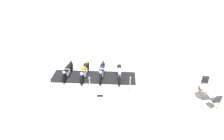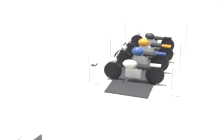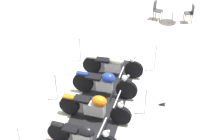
# 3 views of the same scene
# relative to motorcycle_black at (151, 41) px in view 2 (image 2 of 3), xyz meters

# --- Properties ---
(ground_plane) EXTENTS (80.00, 80.00, 0.00)m
(ground_plane) POSITION_rel_motorcycle_black_xyz_m (1.43, -1.03, -0.49)
(ground_plane) COLOR beige
(display_platform) EXTENTS (5.47, 4.66, 0.04)m
(display_platform) POSITION_rel_motorcycle_black_xyz_m (1.43, -1.03, -0.47)
(display_platform) COLOR black
(display_platform) RESTS_ON ground_plane
(motorcycle_black) EXTENTS (1.42, 1.64, 0.94)m
(motorcycle_black) POSITION_rel_motorcycle_black_xyz_m (0.00, 0.00, 0.00)
(motorcycle_black) COLOR black
(motorcycle_black) RESTS_ON display_platform
(motorcycle_copper) EXTENTS (1.55, 1.84, 0.94)m
(motorcycle_copper) POSITION_rel_motorcycle_black_xyz_m (0.94, -0.70, 0.00)
(motorcycle_copper) COLOR black
(motorcycle_copper) RESTS_ON display_platform
(motorcycle_navy) EXTENTS (1.46, 1.81, 1.04)m
(motorcycle_navy) POSITION_rel_motorcycle_black_xyz_m (1.88, -1.40, 0.04)
(motorcycle_navy) COLOR black
(motorcycle_navy) RESTS_ON display_platform
(motorcycle_cream) EXTENTS (1.37, 1.90, 0.99)m
(motorcycle_cream) POSITION_rel_motorcycle_black_xyz_m (2.81, -2.11, 0.01)
(motorcycle_cream) COLOR black
(motorcycle_cream) RESTS_ON display_platform
(stanchion_left_mid) EXTENTS (0.32, 0.32, 1.09)m
(stanchion_left_mid) POSITION_rel_motorcycle_black_xyz_m (2.31, 0.13, -0.13)
(stanchion_left_mid) COLOR silver
(stanchion_left_mid) RESTS_ON ground_plane
(stanchion_left_front) EXTENTS (0.31, 0.31, 1.14)m
(stanchion_left_front) POSITION_rel_motorcycle_black_xyz_m (0.37, 1.60, -0.10)
(stanchion_left_front) COLOR silver
(stanchion_left_front) RESTS_ON ground_plane
(stanchion_left_rear) EXTENTS (0.31, 0.31, 1.07)m
(stanchion_left_rear) POSITION_rel_motorcycle_black_xyz_m (4.24, -1.33, -0.12)
(stanchion_left_rear) COLOR silver
(stanchion_left_rear) RESTS_ON ground_plane
(stanchion_right_rear) EXTENTS (0.35, 0.35, 1.12)m
(stanchion_right_rear) POSITION_rel_motorcycle_black_xyz_m (2.48, -3.66, -0.14)
(stanchion_right_rear) COLOR silver
(stanchion_right_rear) RESTS_ON ground_plane
(stanchion_right_front) EXTENTS (0.30, 0.30, 1.14)m
(stanchion_right_front) POSITION_rel_motorcycle_black_xyz_m (-1.39, -0.73, -0.09)
(stanchion_right_front) COLOR silver
(stanchion_right_front) RESTS_ON ground_plane
(stanchion_right_mid) EXTENTS (0.28, 0.28, 1.02)m
(stanchion_right_mid) POSITION_rel_motorcycle_black_xyz_m (0.55, -2.19, -0.12)
(stanchion_right_mid) COLOR silver
(stanchion_right_mid) RESTS_ON ground_plane
(info_placard) EXTENTS (0.40, 0.37, 0.19)m
(info_placard) POSITION_rel_motorcycle_black_xyz_m (0.78, -2.99, -0.43)
(info_placard) COLOR #333338
(info_placard) RESTS_ON ground_plane
(cafe_table) EXTENTS (0.82, 0.82, 0.75)m
(cafe_table) POSITION_rel_motorcycle_black_xyz_m (5.78, -6.56, 0.08)
(cafe_table) COLOR #B7B7BC
(cafe_table) RESTS_ON ground_plane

